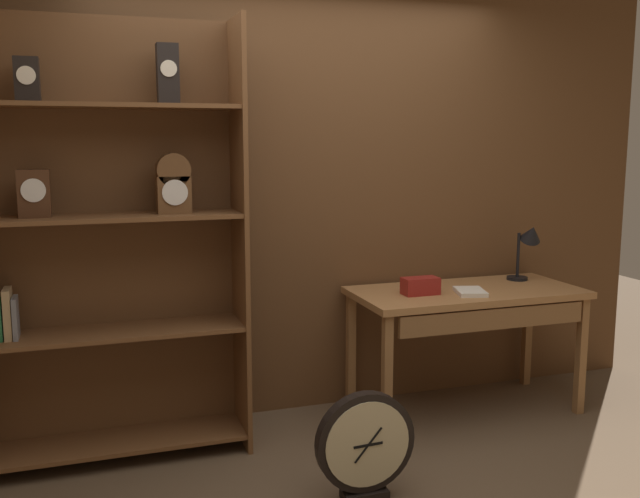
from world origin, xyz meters
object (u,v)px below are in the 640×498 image
(toolbox_small, at_px, (420,286))
(round_clock_large, at_px, (365,445))
(bookshelf, at_px, (103,246))
(open_repair_manual, at_px, (470,292))
(workbench, at_px, (468,304))
(desk_lamp, at_px, (529,242))

(toolbox_small, xyz_separation_m, round_clock_large, (-0.67, -0.79, -0.55))
(bookshelf, xyz_separation_m, open_repair_manual, (2.05, -0.14, -0.35))
(toolbox_small, bearing_deg, round_clock_large, -130.14)
(workbench, relative_size, open_repair_manual, 6.29)
(bookshelf, xyz_separation_m, toolbox_small, (1.76, -0.06, -0.32))
(toolbox_small, xyz_separation_m, open_repair_manual, (0.29, -0.08, -0.04))
(bookshelf, xyz_separation_m, workbench, (2.09, -0.05, -0.45))
(desk_lamp, bearing_deg, bookshelf, -178.04)
(toolbox_small, bearing_deg, open_repair_manual, -15.96)
(bookshelf, height_order, round_clock_large, bookshelf)
(workbench, xyz_separation_m, toolbox_small, (-0.33, -0.01, 0.14))
(workbench, xyz_separation_m, open_repair_manual, (-0.04, -0.09, 0.10))
(bookshelf, relative_size, toolbox_small, 10.75)
(bookshelf, distance_m, open_repair_manual, 2.08)
(workbench, height_order, open_repair_manual, open_repair_manual)
(toolbox_small, bearing_deg, desk_lamp, 10.21)
(workbench, xyz_separation_m, desk_lamp, (0.51, 0.14, 0.34))
(bookshelf, xyz_separation_m, desk_lamp, (2.60, 0.09, -0.12))
(bookshelf, distance_m, workbench, 2.14)
(bookshelf, bearing_deg, open_repair_manual, -4.01)
(toolbox_small, distance_m, round_clock_large, 1.17)
(open_repair_manual, bearing_deg, workbench, 80.05)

